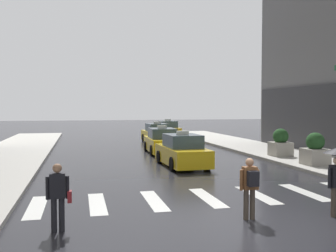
{
  "coord_description": "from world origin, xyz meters",
  "views": [
    {
      "loc": [
        -4.11,
        -9.07,
        3.0
      ],
      "look_at": [
        -0.19,
        8.0,
        2.14
      ],
      "focal_mm": 41.33,
      "sensor_mm": 36.0,
      "label": 1
    }
  ],
  "objects": [
    {
      "name": "pedestrian_with_handbag",
      "position": [
        -4.63,
        0.47,
        0.93
      ],
      "size": [
        0.6,
        0.24,
        1.65
      ],
      "color": "black",
      "rests_on": "ground"
    },
    {
      "name": "taxi_third",
      "position": [
        2.2,
        22.56,
        0.72
      ],
      "size": [
        2.07,
        4.6,
        1.8
      ],
      "color": "yellow",
      "rests_on": "ground"
    },
    {
      "name": "taxi_fourth",
      "position": [
        4.49,
        28.57,
        0.72
      ],
      "size": [
        1.95,
        4.55,
        1.8
      ],
      "color": "gold",
      "rests_on": "ground"
    },
    {
      "name": "planter_mid_block",
      "position": [
        7.33,
        11.37,
        0.87
      ],
      "size": [
        1.1,
        1.1,
        1.6
      ],
      "color": "#A8A399",
      "rests_on": "curb_right"
    },
    {
      "name": "taxi_lead",
      "position": [
        0.96,
        9.8,
        0.72
      ],
      "size": [
        2.02,
        4.58,
        1.8
      ],
      "color": "yellow",
      "rests_on": "ground"
    },
    {
      "name": "planter_near_corner",
      "position": [
        7.23,
        7.81,
        0.87
      ],
      "size": [
        1.1,
        1.1,
        1.6
      ],
      "color": "#A8A399",
      "rests_on": "curb_right"
    },
    {
      "name": "crosswalk_markings",
      "position": [
        -0.0,
        3.0,
        0.0
      ],
      "size": [
        11.3,
        2.8,
        0.01
      ],
      "color": "silver",
      "rests_on": "ground"
    },
    {
      "name": "pedestrian_with_backpack",
      "position": [
        0.28,
        0.34,
        0.97
      ],
      "size": [
        0.55,
        0.43,
        1.65
      ],
      "color": "#473D33",
      "rests_on": "ground"
    },
    {
      "name": "taxi_second",
      "position": [
        1.14,
        15.56,
        0.72
      ],
      "size": [
        2.03,
        4.59,
        1.8
      ],
      "color": "yellow",
      "rests_on": "ground"
    },
    {
      "name": "ground_plane",
      "position": [
        0.0,
        0.0,
        0.0
      ],
      "size": [
        160.0,
        160.0,
        0.0
      ],
      "primitive_type": "plane",
      "color": "#26262B"
    }
  ]
}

